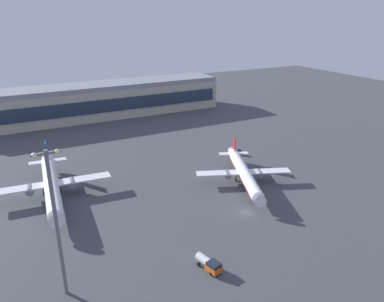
{
  "coord_description": "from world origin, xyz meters",
  "views": [
    {
      "loc": [
        -52.84,
        -69.93,
        50.18
      ],
      "look_at": [
        3.51,
        37.94,
        4.0
      ],
      "focal_mm": 34.73,
      "sensor_mm": 36.0,
      "label": 1
    }
  ],
  "objects": [
    {
      "name": "ground_plane",
      "position": [
        0.0,
        0.0,
        0.0
      ],
      "size": [
        416.0,
        416.0,
        0.0
      ],
      "primitive_type": "plane",
      "color": "#424449"
    },
    {
      "name": "terminal_building",
      "position": [
        -10.67,
        112.95,
        8.09
      ],
      "size": [
        125.32,
        22.4,
        16.4
      ],
      "color": "#B2AD99",
      "rests_on": "ground"
    },
    {
      "name": "airplane_far_stand",
      "position": [
        9.48,
        14.97,
        3.65
      ],
      "size": [
        28.36,
        35.95,
        9.64
      ],
      "rotation": [
        0.0,
        0.0,
        2.76
      ],
      "color": "white",
      "rests_on": "ground"
    },
    {
      "name": "airplane_mid_apron",
      "position": [
        -44.34,
        32.48,
        4.18
      ],
      "size": [
        33.6,
        43.11,
        11.05
      ],
      "rotation": [
        0.0,
        0.0,
        3.06
      ],
      "color": "white",
      "rests_on": "ground"
    },
    {
      "name": "pushback_tug",
      "position": [
        22.01,
        36.19,
        1.07
      ],
      "size": [
        2.24,
        3.31,
        2.05
      ],
      "rotation": [
        0.0,
        0.0,
        2.99
      ],
      "color": "#D85919",
      "rests_on": "ground"
    },
    {
      "name": "fuel_truck",
      "position": [
        -20.44,
        -15.53,
        1.37
      ],
      "size": [
        3.53,
        6.61,
        2.35
      ],
      "rotation": [
        0.0,
        0.0,
        3.37
      ],
      "color": "#D85919",
      "rests_on": "ground"
    },
    {
      "name": "apron_light_central",
      "position": [
        -47.88,
        -9.04,
        16.38
      ],
      "size": [
        4.8,
        0.9,
        29.0
      ],
      "color": "slate",
      "rests_on": "ground"
    }
  ]
}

